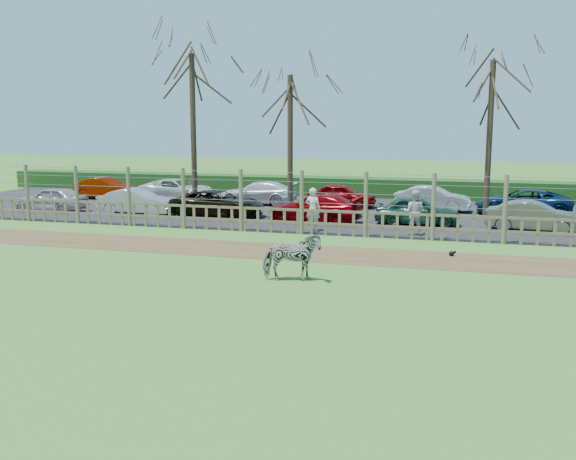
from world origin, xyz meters
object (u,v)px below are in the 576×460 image
(tree_mid, at_px, (290,111))
(crow, at_px, (452,253))
(visitor_b, at_px, (414,212))
(car_10, at_px, (342,195))
(zebra, at_px, (292,257))
(car_11, at_px, (432,199))
(car_3, at_px, (315,208))
(car_4, at_px, (417,211))
(car_8, at_px, (178,190))
(car_5, at_px, (534,217))
(car_12, at_px, (523,202))
(car_9, at_px, (258,193))
(tree_left, at_px, (193,94))
(tree_right, at_px, (491,101))
(car_1, at_px, (137,202))
(car_7, at_px, (106,188))
(car_0, at_px, (52,199))
(visitor_a, at_px, (313,209))
(car_2, at_px, (218,204))

(tree_mid, bearing_deg, crow, -46.58)
(visitor_b, xyz_separation_m, car_10, (-4.24, 7.30, -0.26))
(zebra, xyz_separation_m, car_11, (2.92, 15.32, -0.03))
(car_3, distance_m, car_10, 5.22)
(car_4, bearing_deg, car_10, 37.85)
(car_8, bearing_deg, car_5, -101.60)
(car_12, bearing_deg, zebra, -25.20)
(crow, xyz_separation_m, car_9, (-10.28, 10.82, 0.55))
(car_8, bearing_deg, tree_mid, -106.31)
(tree_left, bearing_deg, tree_right, 6.34)
(tree_right, distance_m, car_9, 12.56)
(car_4, relative_size, car_9, 0.85)
(tree_mid, xyz_separation_m, car_3, (1.81, -2.52, -4.23))
(car_1, distance_m, car_7, 6.97)
(car_1, xyz_separation_m, car_9, (4.26, 5.16, 0.00))
(zebra, distance_m, car_9, 16.61)
(tree_right, distance_m, car_0, 21.05)
(zebra, distance_m, car_0, 18.03)
(car_11, bearing_deg, tree_mid, 115.34)
(car_1, bearing_deg, car_10, -60.30)
(crow, distance_m, car_1, 15.61)
(visitor_a, height_order, car_9, visitor_a)
(tree_right, distance_m, car_4, 6.01)
(visitor_b, xyz_separation_m, car_0, (-17.52, 1.89, -0.26))
(car_2, bearing_deg, car_11, -63.93)
(visitor_a, xyz_separation_m, car_5, (8.48, 2.17, -0.26))
(tree_right, bearing_deg, car_10, 162.62)
(crow, relative_size, car_4, 0.07)
(car_2, distance_m, car_9, 4.78)
(visitor_b, distance_m, car_11, 7.09)
(car_11, bearing_deg, car_1, 115.39)
(tree_right, height_order, visitor_b, tree_right)
(zebra, xyz_separation_m, car_12, (7.07, 15.08, -0.03))
(tree_right, relative_size, car_9, 1.78)
(tree_right, xyz_separation_m, visitor_b, (-2.76, -5.10, -4.34))
(visitor_a, bearing_deg, visitor_b, -165.13)
(car_1, distance_m, car_4, 12.93)
(zebra, bearing_deg, tree_mid, -0.01)
(zebra, height_order, car_3, zebra)
(car_8, relative_size, car_9, 1.04)
(tree_right, xyz_separation_m, car_4, (-2.83, -2.63, -4.60))
(crow, height_order, car_12, car_12)
(car_3, bearing_deg, car_1, -84.42)
(car_0, bearing_deg, car_1, 92.52)
(tree_mid, bearing_deg, tree_right, 3.18)
(car_3, relative_size, car_7, 1.14)
(tree_left, distance_m, car_12, 16.31)
(car_9, bearing_deg, car_2, -6.88)
(tree_mid, xyz_separation_m, car_8, (-7.28, 2.90, -4.23))
(crow, distance_m, car_2, 12.23)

